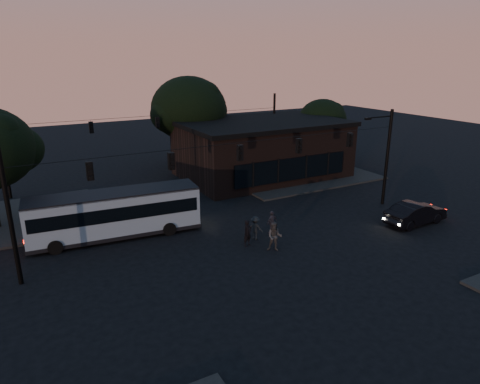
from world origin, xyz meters
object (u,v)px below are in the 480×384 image
building (262,148)px  pedestrian_d (255,228)px  bus (115,212)px  pedestrian_c (272,222)px  pedestrian_b (275,237)px  pedestrian_a (248,233)px  car (416,213)px

building → pedestrian_d: (-8.45, -13.01, -1.93)m
bus → pedestrian_c: bus is taller
pedestrian_c → pedestrian_d: 1.53m
pedestrian_b → pedestrian_d: (-0.17, 1.99, -0.13)m
bus → pedestrian_d: 9.10m
building → pedestrian_a: 16.63m
building → pedestrian_c: (-6.96, -12.67, -1.92)m
car → pedestrian_a: bearing=77.0°
car → pedestrian_b: (-11.07, 1.12, 0.12)m
building → pedestrian_b: 17.22m
pedestrian_a → pedestrian_d: (0.91, 0.61, -0.07)m
pedestrian_c → car: bearing=143.8°
bus → pedestrian_b: (7.88, -6.75, -0.79)m
bus → pedestrian_b: bearing=-35.7°
car → pedestrian_c: 10.34m
pedestrian_b → building: bearing=97.2°
building → bus: building is taller
pedestrian_a → pedestrian_b: pedestrian_b is taller
building → pedestrian_d: bearing=-123.0°
pedestrian_a → car: bearing=-27.8°
car → pedestrian_d: (-11.24, 3.11, -0.01)m
building → bus: (-16.15, -8.25, -1.00)m
bus → pedestrian_b: 10.40m
pedestrian_b → car: bearing=30.3°
bus → pedestrian_c: bearing=-20.7°
building → pedestrian_a: (-9.37, -13.61, -1.86)m
bus → pedestrian_b: size_ratio=6.02×
bus → car: (18.94, -7.87, -0.91)m
building → pedestrian_b: (-8.28, -15.00, -1.80)m
building → car: (2.79, -16.12, -1.92)m
pedestrian_a → bus: bearing=125.5°
pedestrian_c → pedestrian_d: (-1.50, -0.34, -0.00)m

